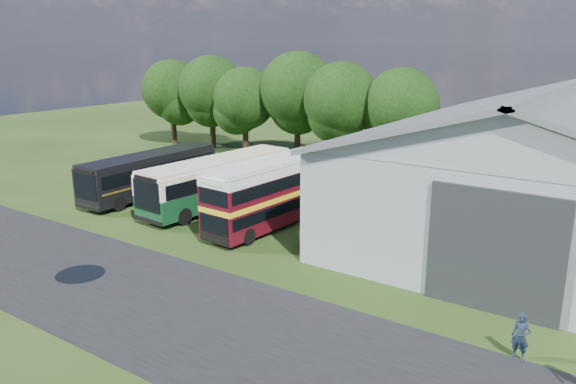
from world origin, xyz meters
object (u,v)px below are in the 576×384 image
Objects in this scene: bus_maroon_double at (271,194)px; bus_green_single at (219,181)px; storage_shed at (557,158)px; bus_dark_single at (151,173)px; visitor_a at (521,337)px.

bus_green_single is at bearing 168.02° from bus_maroon_double.
storage_shed is 2.31× the size of bus_dark_single.
visitor_a is at bearing -19.89° from bus_maroon_double.
bus_green_single is 5.66m from bus_dark_single.
bus_maroon_double is at bearing -147.93° from storage_shed.
bus_maroon_double is 16.62m from visitor_a.
bus_maroon_double is at bearing 161.30° from visitor_a.
bus_dark_single is (-10.82, 0.78, -0.38)m from bus_maroon_double.
storage_shed is 15.47m from visitor_a.
bus_maroon_double is 5.58× the size of visitor_a.
bus_maroon_double is 10.86m from bus_dark_single.
bus_green_single is 1.08× the size of bus_dark_single.
bus_green_single is at bearing -159.52° from storage_shed.
storage_shed is at bearing 24.63° from bus_green_single.
bus_green_single is 5.40m from bus_maroon_double.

